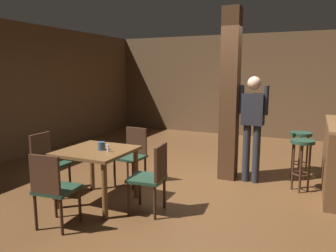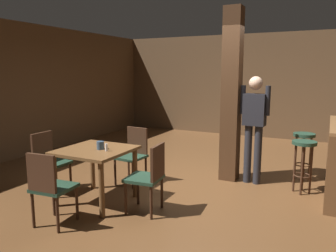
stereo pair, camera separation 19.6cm
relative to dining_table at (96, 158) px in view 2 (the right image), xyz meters
name	(u,v)px [view 2 (the right image)]	position (x,y,z in m)	size (l,w,h in m)	color
ground_plane	(196,186)	(1.01, 1.19, -0.62)	(10.80, 10.80, 0.00)	brown
wall_back	(257,86)	(1.01, 5.69, 0.78)	(8.00, 0.10, 2.80)	brown
wall_left	(15,91)	(-2.99, 1.19, 0.78)	(0.10, 9.00, 2.80)	brown
pillar	(231,96)	(1.38, 1.78, 0.78)	(0.28, 0.28, 2.80)	#422816
dining_table	(96,158)	(0.00, 0.00, 0.00)	(0.91, 0.91, 0.75)	brown
chair_west	(48,159)	(-0.88, -0.02, -0.11)	(0.42, 0.42, 0.89)	#1E3828
chair_north	(133,152)	(0.04, 0.88, -0.11)	(0.45, 0.45, 0.89)	#1E3828
chair_east	(149,175)	(0.84, 0.01, -0.11)	(0.46, 0.46, 0.89)	#1E3828
chair_south	(50,185)	(0.00, -0.84, -0.11)	(0.46, 0.46, 0.89)	#1E3828
napkin_cup	(100,145)	(0.08, 0.01, 0.19)	(0.10, 0.10, 0.11)	#33475B
salt_shaker	(106,147)	(0.21, -0.04, 0.18)	(0.03, 0.03, 0.10)	silver
standing_person	(254,122)	(1.77, 1.74, 0.38)	(0.47, 0.22, 1.72)	black
bar_stool_near	(304,154)	(2.53, 1.63, -0.03)	(0.35, 0.35, 0.79)	#1E3828
bar_stool_mid	(304,146)	(2.48, 2.23, -0.03)	(0.34, 0.34, 0.80)	#1E3828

